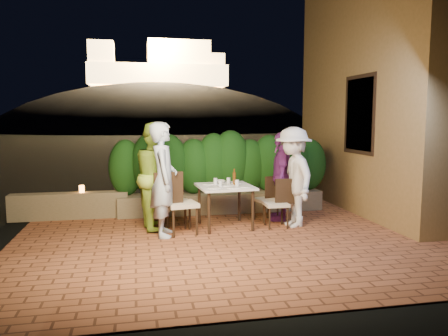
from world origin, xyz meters
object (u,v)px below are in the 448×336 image
object	(u,v)px
chair_right_front	(276,203)
parapet_lamp	(82,189)
diner_blue	(164,179)
diner_green	(156,175)
bowl	(220,181)
chair_left_front	(182,203)
diner_purple	(281,176)
dining_table	(225,206)
chair_right_back	(266,199)
chair_left_back	(175,200)
beer_bottle	(234,177)
diner_white	(293,177)

from	to	relation	value
chair_right_front	parapet_lamp	world-z (taller)	chair_right_front
diner_blue	diner_green	distance (m)	0.56
parapet_lamp	diner_blue	bearing A→B (deg)	-47.17
diner_blue	bowl	bearing A→B (deg)	-53.74
chair_left_front	diner_purple	world-z (taller)	diner_purple
parapet_lamp	diner_purple	bearing A→B (deg)	-13.62
chair_right_front	diner_purple	distance (m)	0.71
bowl	chair_left_front	world-z (taller)	chair_left_front
dining_table	diner_blue	xyz separation A→B (m)	(-1.10, -0.35, 0.56)
dining_table	chair_right_back	xyz separation A→B (m)	(0.86, 0.34, 0.04)
chair_left_front	chair_left_back	distance (m)	0.49
chair_left_back	diner_purple	bearing A→B (deg)	9.34
chair_left_front	chair_right_front	bearing A→B (deg)	-6.65
diner_green	diner_blue	bearing A→B (deg)	-178.34
diner_purple	diner_green	bearing A→B (deg)	-66.97
beer_bottle	chair_right_back	xyz separation A→B (m)	(0.69, 0.31, -0.48)
diner_purple	chair_right_front	bearing A→B (deg)	-7.78
chair_right_back	diner_green	distance (m)	2.12
diner_purple	parapet_lamp	world-z (taller)	diner_purple
bowl	diner_white	bearing A→B (deg)	-22.18
chair_right_back	diner_purple	distance (m)	0.51
bowl	chair_right_front	bearing A→B (deg)	-28.81
dining_table	chair_right_front	world-z (taller)	chair_right_front
beer_bottle	chair_right_front	xyz separation A→B (m)	(0.72, -0.21, -0.46)
dining_table	diner_purple	distance (m)	1.29
bowl	diner_blue	xyz separation A→B (m)	(-1.07, -0.68, 0.16)
dining_table	chair_right_front	size ratio (longest dim) A/B	1.08
dining_table	bowl	bearing A→B (deg)	95.87
bowl	diner_purple	distance (m)	1.20
chair_right_front	diner_green	xyz separation A→B (m)	(-2.08, 0.38, 0.50)
dining_table	beer_bottle	size ratio (longest dim) A/B	3.20
diner_blue	beer_bottle	bearing A→B (deg)	-69.58
chair_left_front	diner_purple	bearing A→B (deg)	7.33
bowl	chair_left_back	distance (m)	0.90
chair_left_back	bowl	bearing A→B (deg)	14.56
bowl	chair_left_front	size ratio (longest dim) A/B	0.18
chair_right_back	diner_green	bearing A→B (deg)	-12.75
chair_right_back	parapet_lamp	bearing A→B (deg)	-31.28
chair_right_front	diner_green	world-z (taller)	diner_green
chair_right_back	diner_purple	world-z (taller)	diner_purple
dining_table	diner_green	size ratio (longest dim) A/B	0.50
chair_left_back	chair_right_back	xyz separation A→B (m)	(1.74, 0.14, -0.06)
diner_green	diner_white	xyz separation A→B (m)	(2.39, -0.37, -0.04)
bowl	chair_right_back	bearing A→B (deg)	0.52
chair_right_back	diner_purple	size ratio (longest dim) A/B	0.50
dining_table	chair_left_front	bearing A→B (deg)	-160.52
beer_bottle	diner_blue	size ratio (longest dim) A/B	0.16
chair_right_front	diner_white	xyz separation A→B (m)	(0.31, 0.01, 0.46)
chair_right_front	diner_white	bearing A→B (deg)	-177.59
beer_bottle	diner_green	xyz separation A→B (m)	(-1.37, 0.17, 0.04)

